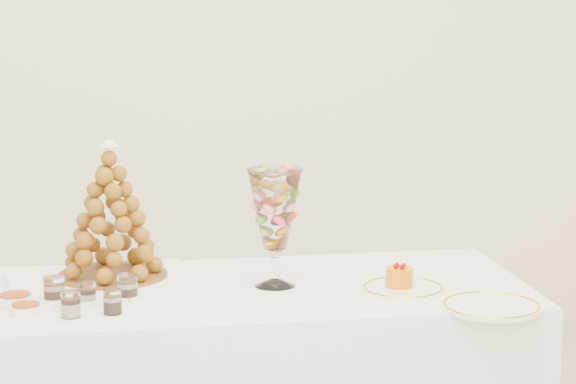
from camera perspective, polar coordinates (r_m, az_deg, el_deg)
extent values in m
cube|color=white|center=(4.79, -3.49, 8.85)|extent=(4.50, 0.04, 2.80)
cube|color=white|center=(3.24, -3.46, -5.00)|extent=(1.79, 0.75, 0.01)
cube|color=white|center=(3.29, -9.27, -4.64)|extent=(0.60, 0.50, 0.02)
cylinder|color=white|center=(3.27, -0.66, -4.61)|extent=(0.12, 0.12, 0.02)
cylinder|color=white|center=(3.25, -0.67, -3.74)|extent=(0.03, 0.03, 0.08)
sphere|color=white|center=(3.24, -0.67, -3.02)|extent=(0.04, 0.04, 0.04)
cylinder|color=white|center=(3.23, 5.86, -4.92)|extent=(0.23, 0.23, 0.01)
cylinder|color=white|center=(3.09, 10.29, -5.75)|extent=(0.27, 0.27, 0.01)
cylinder|color=white|center=(3.14, -11.79, -4.93)|extent=(0.06, 0.06, 0.08)
cylinder|color=white|center=(3.11, -10.16, -5.14)|extent=(0.06, 0.06, 0.07)
cylinder|color=white|center=(3.13, -8.16, -4.87)|extent=(0.06, 0.06, 0.08)
cylinder|color=white|center=(3.01, -10.98, -5.62)|extent=(0.06, 0.06, 0.07)
cylinder|color=white|center=(3.02, -8.90, -5.52)|extent=(0.06, 0.06, 0.07)
cylinder|color=white|center=(3.15, -13.70, -5.38)|extent=(0.09, 0.09, 0.03)
cylinder|color=white|center=(3.07, -13.17, -5.85)|extent=(0.08, 0.08, 0.03)
cylinder|color=brown|center=(3.34, -8.91, -4.18)|extent=(0.32, 0.32, 0.01)
cone|color=brown|center=(3.30, -9.01, -0.87)|extent=(0.33, 0.33, 0.39)
sphere|color=white|center=(3.27, -9.10, 2.28)|extent=(0.04, 0.04, 0.04)
cylinder|color=orange|center=(3.23, 5.67, -4.33)|extent=(0.08, 0.08, 0.05)
sphere|color=#830804|center=(3.23, 5.89, -3.71)|extent=(0.01, 0.01, 0.01)
sphere|color=#830804|center=(3.23, 5.56, -3.69)|extent=(0.01, 0.01, 0.01)
sphere|color=#830804|center=(3.21, 5.48, -3.77)|extent=(0.01, 0.01, 0.01)
sphere|color=#830804|center=(3.21, 5.81, -3.80)|extent=(0.01, 0.01, 0.01)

